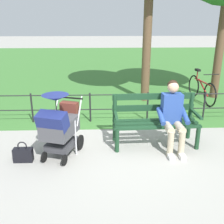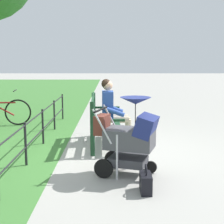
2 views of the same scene
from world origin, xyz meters
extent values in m
plane|color=#9E9B93|center=(0.00, 0.00, 0.00)|extent=(60.00, 60.00, 0.00)
cube|color=#3D7533|center=(0.00, -8.80, 0.00)|extent=(40.00, 16.00, 0.01)
cube|color=#193D23|center=(-0.61, -0.18, 0.45)|extent=(1.60, 0.16, 0.04)
cube|color=#193D23|center=(-0.62, 0.00, 0.45)|extent=(1.60, 0.16, 0.04)
cube|color=#193D23|center=(-0.62, 0.18, 0.45)|extent=(1.60, 0.16, 0.04)
cube|color=#193D23|center=(-0.60, -0.28, 0.67)|extent=(1.60, 0.10, 0.12)
cube|color=#193D23|center=(-0.60, -0.28, 0.90)|extent=(1.60, 0.10, 0.12)
cylinder|color=#193D23|center=(-1.37, 0.17, 0.23)|extent=(0.08, 0.08, 0.45)
cylinder|color=#193D23|center=(-1.35, -0.31, 0.47)|extent=(0.08, 0.08, 0.95)
cube|color=#193D23|center=(-1.37, -0.03, 0.63)|extent=(0.07, 0.56, 0.04)
cylinder|color=#193D23|center=(0.13, 0.23, 0.23)|extent=(0.08, 0.08, 0.45)
cylinder|color=#193D23|center=(0.14, -0.25, 0.47)|extent=(0.08, 0.08, 0.95)
cube|color=#193D23|center=(0.13, 0.03, 0.63)|extent=(0.07, 0.56, 0.04)
cylinder|color=tan|center=(-1.00, 0.22, 0.47)|extent=(0.16, 0.41, 0.14)
cylinder|color=tan|center=(-0.80, 0.22, 0.47)|extent=(0.16, 0.41, 0.14)
cylinder|color=tan|center=(-1.00, 0.42, 0.24)|extent=(0.11, 0.11, 0.47)
cylinder|color=tan|center=(-0.80, 0.42, 0.24)|extent=(0.11, 0.11, 0.47)
cube|color=silver|center=(-1.01, 0.50, 0.04)|extent=(0.11, 0.22, 0.07)
cube|color=silver|center=(-0.81, 0.50, 0.04)|extent=(0.11, 0.22, 0.07)
cube|color=#284793|center=(-0.89, 0.00, 0.75)|extent=(0.37, 0.23, 0.56)
cylinder|color=#284793|center=(-1.11, 0.11, 0.65)|extent=(0.11, 0.43, 0.23)
cylinder|color=#284793|center=(-0.67, 0.13, 0.65)|extent=(0.11, 0.43, 0.23)
sphere|color=tan|center=(-0.89, 0.00, 1.15)|extent=(0.20, 0.20, 0.20)
sphere|color=black|center=(-0.89, -0.03, 1.18)|extent=(0.19, 0.19, 0.19)
cylinder|color=black|center=(0.80, 0.11, 0.14)|extent=(0.11, 0.28, 0.28)
cylinder|color=black|center=(1.24, -0.03, 0.14)|extent=(0.11, 0.28, 0.28)
cylinder|color=black|center=(1.02, 0.67, 0.09)|extent=(0.08, 0.18, 0.18)
cylinder|color=black|center=(1.38, 0.55, 0.09)|extent=(0.08, 0.18, 0.18)
cube|color=#38383D|center=(1.11, 0.32, 0.22)|extent=(0.56, 0.62, 0.12)
cylinder|color=silver|center=(0.86, 0.30, 0.33)|extent=(0.03, 0.03, 0.65)
cylinder|color=silver|center=(1.30, 0.16, 0.33)|extent=(0.03, 0.03, 0.65)
cube|color=#47474C|center=(1.12, 0.34, 0.55)|extent=(0.65, 0.79, 0.28)
cube|color=navy|center=(1.19, 0.57, 0.75)|extent=(0.55, 0.44, 0.33)
cylinder|color=black|center=(0.98, -0.08, 0.95)|extent=(0.50, 0.19, 0.03)
cylinder|color=silver|center=(0.79, 0.09, 0.75)|extent=(0.12, 0.29, 0.49)
cylinder|color=silver|center=(1.23, -0.05, 0.75)|extent=(0.12, 0.29, 0.49)
cone|color=navy|center=(1.14, 0.42, 1.10)|extent=(0.55, 0.55, 0.10)
cylinder|color=black|center=(1.14, 0.42, 0.92)|extent=(0.01, 0.01, 0.30)
cube|color=brown|center=(0.99, -0.06, 0.73)|extent=(0.35, 0.25, 0.28)
cube|color=black|center=(1.74, 0.52, 0.12)|extent=(0.32, 0.14, 0.24)
torus|color=black|center=(1.74, 0.52, 0.29)|extent=(0.16, 0.02, 0.16)
cylinder|color=black|center=(-2.01, -1.28, 0.35)|extent=(0.04, 0.04, 0.70)
cylinder|color=black|center=(-0.67, -1.28, 0.35)|extent=(0.04, 0.04, 0.70)
cylinder|color=black|center=(0.67, -1.28, 0.35)|extent=(0.04, 0.04, 0.70)
cylinder|color=black|center=(2.01, -1.28, 0.35)|extent=(0.04, 0.04, 0.70)
cylinder|color=black|center=(0.00, -1.28, 0.65)|extent=(6.70, 0.02, 0.02)
cylinder|color=black|center=(0.00, -1.28, 0.30)|extent=(6.70, 0.02, 0.02)
cylinder|color=brown|center=(-3.03, -3.18, 1.50)|extent=(0.24, 0.24, 3.01)
cylinder|color=brown|center=(-0.86, -2.96, 1.60)|extent=(0.24, 0.24, 3.19)
torus|color=black|center=(-2.54, -2.29, 0.33)|extent=(0.12, 0.66, 0.66)
torus|color=black|center=(-2.42, -3.28, 0.33)|extent=(0.12, 0.66, 0.66)
cylinder|color=maroon|center=(-2.48, -2.78, 0.58)|extent=(0.15, 0.90, 0.04)
cylinder|color=maroon|center=(-2.49, -2.68, 0.43)|extent=(0.12, 0.63, 0.38)
cylinder|color=maroon|center=(-2.44, -3.13, 0.68)|extent=(0.03, 0.03, 0.30)
cube|color=black|center=(-2.44, -3.13, 0.85)|extent=(0.12, 0.21, 0.06)
cylinder|color=black|center=(-2.53, -2.34, 0.88)|extent=(0.44, 0.08, 0.02)
camera|label=1|loc=(0.37, 4.58, 2.35)|focal=42.70mm
camera|label=2|loc=(5.81, 0.08, 1.71)|focal=53.79mm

